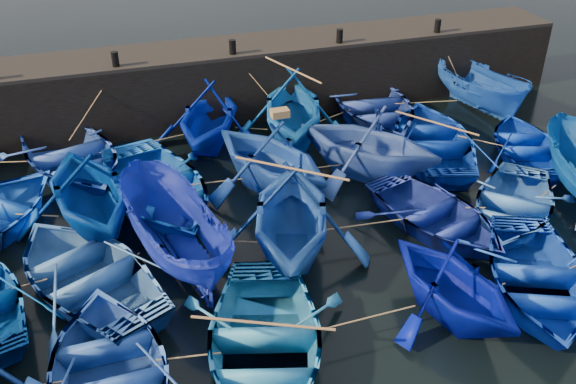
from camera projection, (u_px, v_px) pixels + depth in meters
name	position (u px, v px, depth m)	size (l,w,h in m)	color
ground	(327.00, 280.00, 16.03)	(120.00, 120.00, 0.00)	black
quay_wall	(229.00, 81.00, 23.88)	(26.00, 2.50, 2.50)	black
quay_top	(227.00, 47.00, 23.20)	(26.00, 2.50, 0.12)	black
bollard_1	(115.00, 59.00, 21.28)	(0.24, 0.24, 0.50)	black
bollard_2	(233.00, 47.00, 22.30)	(0.24, 0.24, 0.50)	black
bollard_3	(340.00, 36.00, 23.33)	(0.24, 0.24, 0.50)	black
bollard_4	(438.00, 26.00, 24.36)	(0.24, 0.24, 0.50)	black
boat_1	(70.00, 156.00, 20.32)	(4.06, 5.67, 1.18)	#2346B1
boat_2	(209.00, 115.00, 21.60)	(3.79, 4.39, 2.31)	#0018A3
boat_3	(292.00, 106.00, 21.86)	(4.22, 4.90, 2.58)	blue
boat_4	(373.00, 106.00, 23.60)	(4.11, 5.74, 1.19)	navy
boat_5	(480.00, 89.00, 24.14)	(1.79, 4.75, 1.84)	#0F3F9B
boat_7	(88.00, 189.00, 17.33)	(4.10, 4.76, 2.51)	navy
boat_8	(156.00, 189.00, 18.61)	(4.13, 5.78, 1.20)	blue
boat_9	(271.00, 155.00, 19.05)	(3.98, 4.62, 2.43)	#16429C
boat_10	(368.00, 141.00, 19.78)	(4.05, 4.69, 2.47)	#2A4C9C
boat_11	(434.00, 139.00, 21.37)	(3.90, 5.45, 1.13)	navy
boat_12	(526.00, 145.00, 21.26)	(3.10, 4.33, 0.90)	#042BB4
boat_14	(87.00, 272.00, 15.43)	(3.81, 5.33, 1.11)	#2B5DAD
boat_15	(174.00, 233.00, 16.07)	(1.91, 5.06, 1.96)	#0F2198
boat_16	(291.00, 213.00, 16.30)	(4.17, 4.84, 2.55)	#16449B
boat_17	(436.00, 215.00, 17.64)	(3.28, 4.59, 0.95)	navy
boat_18	(513.00, 205.00, 18.10)	(3.26, 4.56, 0.95)	blue
boat_21	(110.00, 371.00, 12.79)	(3.63, 5.07, 1.05)	#1D47A6
boat_22	(263.00, 343.00, 13.42)	(3.75, 5.24, 1.09)	blue
boat_23	(453.00, 282.00, 14.39)	(3.29, 3.81, 2.01)	#000B8F
boat_24	(537.00, 277.00, 15.32)	(3.50, 4.89, 1.02)	#0C39CB
wooden_crate	(280.00, 113.00, 18.44)	(0.52, 0.35, 0.22)	olive
mooring_ropes	(272.00, 154.00, 19.80)	(18.37, 11.70, 2.10)	tan
loose_oars	(329.00, 154.00, 17.74)	(10.23, 11.78, 1.55)	#99724C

